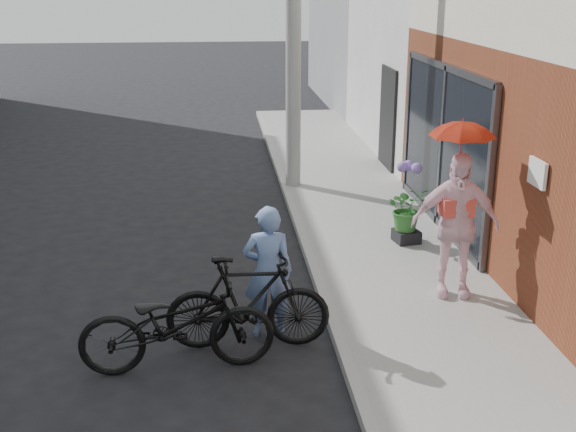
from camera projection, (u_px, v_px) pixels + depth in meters
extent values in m
plane|color=black|center=(253.00, 344.00, 7.97)|extent=(80.00, 80.00, 0.00)
cube|color=gray|center=(395.00, 264.00, 10.04)|extent=(2.20, 24.00, 0.12)
cube|color=#9E9E99|center=(313.00, 267.00, 9.93)|extent=(0.12, 24.00, 0.12)
cube|color=black|center=(443.00, 147.00, 11.15)|extent=(0.06, 3.80, 2.40)
cube|color=white|center=(537.00, 173.00, 7.89)|extent=(0.04, 0.40, 0.30)
imported|color=#6681B5|center=(268.00, 272.00, 7.96)|extent=(0.58, 0.40, 1.53)
imported|color=black|center=(177.00, 324.00, 7.31)|extent=(2.02, 0.81, 1.04)
imported|color=black|center=(248.00, 302.00, 7.76)|extent=(1.79, 0.56, 1.07)
imported|color=white|center=(455.00, 225.00, 8.70)|extent=(1.12, 0.63, 1.80)
imported|color=red|center=(463.00, 125.00, 8.31)|extent=(0.74, 0.74, 0.65)
cube|color=black|center=(406.00, 236.00, 10.69)|extent=(0.40, 0.40, 0.18)
imported|color=#32722D|center=(408.00, 208.00, 10.56)|extent=(0.62, 0.53, 0.68)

